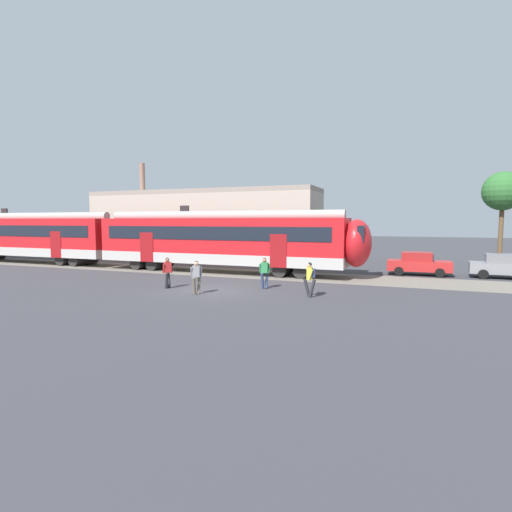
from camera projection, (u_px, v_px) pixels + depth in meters
The scene contains 11 objects.
ground_plane at pixel (208, 290), 20.81m from camera, with size 160.00×160.00×0.00m, color #38383D.
track_bed at pixel (97, 266), 32.27m from camera, with size 80.00×4.40×0.01m, color slate.
commuter_train at pixel (34, 237), 34.54m from camera, with size 56.65×3.07×4.73m.
pedestrian_red at pixel (168, 270), 21.43m from camera, with size 0.44×0.67×1.67m.
pedestrian_grey at pixel (196, 275), 19.69m from camera, with size 0.53×0.70×1.67m.
pedestrian_green at pixel (265, 271), 21.29m from camera, with size 0.54×0.67×1.67m.
pedestrian_yellow at pixel (310, 276), 18.96m from camera, with size 0.66×0.53×1.67m.
parked_car_red at pixel (418, 264), 26.63m from camera, with size 4.05×1.85×1.54m.
parked_car_grey at pixel (505, 266), 25.06m from camera, with size 4.09×1.94×1.54m.
background_building at pixel (202, 225), 36.88m from camera, with size 21.66×5.00×9.20m.
street_tree_right at pixel (503, 192), 29.45m from camera, with size 2.87×2.87×7.26m.
Camera 1 is at (9.83, -18.25, 3.62)m, focal length 28.00 mm.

